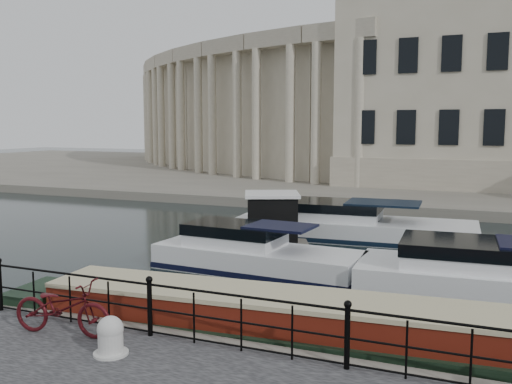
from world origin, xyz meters
TOP-DOWN VIEW (x-y plane):
  - ground_plane at (0.00, 0.00)m, footprint 160.00×160.00m
  - far_bank at (0.00, 39.00)m, footprint 120.00×42.00m
  - railing at (0.00, -2.25)m, footprint 24.14×0.14m
  - civic_building at (-1.00, 34.71)m, footprint 53.55×31.84m
  - bicycle at (-1.63, -2.89)m, footprint 2.23×1.02m
  - mooring_bollard at (-0.14, -3.33)m, footprint 0.64×0.64m
  - narrowboat at (2.75, -0.59)m, footprint 14.72×3.06m
  - harbour_hut at (-1.73, 8.86)m, footprint 3.53×3.29m
  - cabin_cruisers at (3.61, 8.55)m, footprint 17.42×9.92m

SIDE VIEW (x-z plane):
  - ground_plane at x=0.00m, z-range 0.00..0.00m
  - far_bank at x=0.00m, z-range 0.00..0.55m
  - narrowboat at x=2.75m, z-range -0.40..1.13m
  - cabin_cruisers at x=3.61m, z-range -0.63..1.36m
  - mooring_bollard at x=-0.14m, z-range 0.53..1.25m
  - harbour_hut at x=-1.73m, z-range -0.13..2.04m
  - bicycle at x=-1.63m, z-range 0.55..1.68m
  - railing at x=0.00m, z-range 0.59..1.81m
  - civic_building at x=-1.00m, z-range -1.39..15.46m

